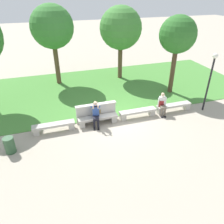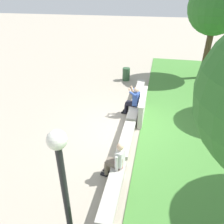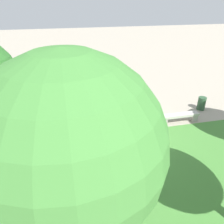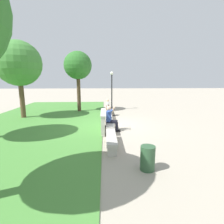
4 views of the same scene
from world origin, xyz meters
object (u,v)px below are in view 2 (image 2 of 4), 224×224
at_px(bench_main, 140,89).
at_px(bench_far, 113,191).
at_px(tree_left_background, 217,7).
at_px(trash_bin, 126,74).
at_px(bench_mid, 126,140).
at_px(person_photographer, 133,99).
at_px(lamp_post, 65,191).
at_px(backpack, 119,160).
at_px(person_distant, 116,159).
at_px(bench_near, 134,110).

height_order(bench_main, bench_far, same).
relative_size(tree_left_background, trash_bin, 7.42).
bearing_deg(bench_mid, person_photographer, -178.16).
distance_m(bench_far, person_photographer, 4.60).
height_order(tree_left_background, lamp_post, tree_left_background).
xyz_separation_m(bench_main, backpack, (5.88, 0.02, 0.32)).
distance_m(person_distant, lamp_post, 2.99).
bearing_deg(person_distant, bench_near, 178.99).
relative_size(backpack, lamp_post, 0.13).
height_order(bench_far, person_photographer, person_photographer).
bearing_deg(person_photographer, tree_left_background, 146.19).
xyz_separation_m(backpack, tree_left_background, (-9.16, 3.53, 3.40)).
distance_m(backpack, lamp_post, 3.04).
bearing_deg(bench_mid, lamp_post, -5.49).
distance_m(backpack, tree_left_background, 10.39).
height_order(person_photographer, person_distant, person_photographer).
distance_m(bench_main, lamp_post, 8.66).
xyz_separation_m(bench_near, bench_mid, (2.23, 0.00, 0.00)).
height_order(person_photographer, backpack, person_photographer).
bearing_deg(trash_bin, lamp_post, 3.50).
height_order(bench_near, backpack, backpack).
xyz_separation_m(person_distant, lamp_post, (2.54, -0.32, 1.54)).
distance_m(bench_main, bench_near, 2.23).
bearing_deg(bench_main, bench_near, 0.00).
distance_m(bench_mid, person_photographer, 2.39).
bearing_deg(trash_bin, tree_left_background, 106.59).
xyz_separation_m(bench_main, person_distant, (5.90, -0.06, 0.37)).
height_order(bench_near, tree_left_background, tree_left_background).
relative_size(bench_near, trash_bin, 2.75).
distance_m(tree_left_background, lamp_post, 12.49).
height_order(bench_mid, person_photographer, person_photographer).
xyz_separation_m(person_distant, tree_left_background, (-9.18, 3.61, 3.35)).
relative_size(person_distant, trash_bin, 1.68).
distance_m(person_distant, backpack, 0.10).
height_order(bench_mid, backpack, backpack).
relative_size(bench_main, lamp_post, 0.62).
height_order(person_distant, trash_bin, person_distant).
bearing_deg(bench_near, backpack, 0.28).
distance_m(person_photographer, backpack, 3.76).
xyz_separation_m(bench_near, person_photographer, (-0.11, -0.08, 0.43)).
bearing_deg(bench_near, lamp_post, -3.52).
xyz_separation_m(person_photographer, tree_left_background, (-5.40, 3.62, 3.29)).
bearing_deg(backpack, trash_bin, -172.46).
relative_size(backpack, trash_bin, 0.57).
bearing_deg(backpack, bench_mid, -179.28).
relative_size(bench_mid, bench_far, 1.00).
bearing_deg(person_photographer, lamp_post, -2.77).
height_order(trash_bin, lamp_post, lamp_post).
bearing_deg(bench_mid, bench_near, 180.00).
xyz_separation_m(bench_mid, trash_bin, (-6.39, -1.02, 0.07)).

